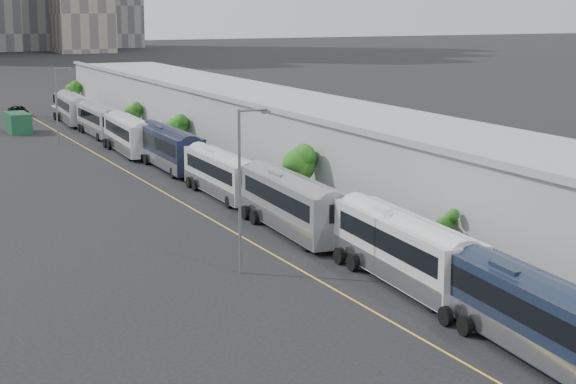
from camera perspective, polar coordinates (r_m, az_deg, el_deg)
sidewalk at (r=76.80m, az=2.56°, el=-0.73°), size 10.00×170.00×0.12m
lane_line at (r=72.65m, az=-4.81°, el=-1.49°), size 0.12×160.00×0.02m
depot at (r=78.08m, az=5.18°, el=2.01°), size 12.45×160.40×7.20m
bus_1 at (r=45.59m, az=14.30°, el=-7.38°), size 3.88×13.35×3.85m
bus_2 at (r=55.41m, az=6.90°, el=-3.71°), size 3.83×14.04×4.05m
bus_3 at (r=67.14m, az=0.27°, el=-1.00°), size 3.62×14.11×4.09m
bus_4 at (r=80.04m, az=-3.90°, el=0.84°), size 2.90×12.82×3.73m
bus_5 at (r=93.69m, az=-7.00°, el=2.38°), size 3.17×13.90×4.04m
bus_6 at (r=104.40m, az=-9.39°, el=3.18°), size 3.44×13.59×3.94m
bus_7 at (r=119.09m, az=-11.15°, el=4.05°), size 2.87×12.86×3.75m
bus_8 at (r=132.19m, az=-12.64°, el=4.71°), size 3.56×13.68×3.96m
tree_1 at (r=58.14m, az=9.31°, el=-2.07°), size 1.05×1.05×3.33m
tree_2 at (r=73.21m, az=0.63°, el=1.83°), size 2.53×2.53×5.28m
tree_3 at (r=100.88m, az=-6.58°, el=3.90°), size 2.11×2.11×4.34m
tree_4 at (r=116.93m, az=-9.15°, el=4.70°), size 1.83×1.83×3.97m
tree_5 at (r=147.37m, az=-12.61°, el=5.96°), size 2.06×2.06×4.29m
street_lamp_near at (r=56.44m, az=-2.72°, el=0.69°), size 2.04×0.22×9.82m
street_lamp_far at (r=111.23m, az=-13.47°, el=5.28°), size 2.04×0.22×8.78m
shipping_container at (r=124.22m, az=-15.72°, el=3.97°), size 2.65×5.41×2.49m
suv at (r=141.72m, az=-15.68°, el=4.61°), size 2.84×5.61×1.52m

